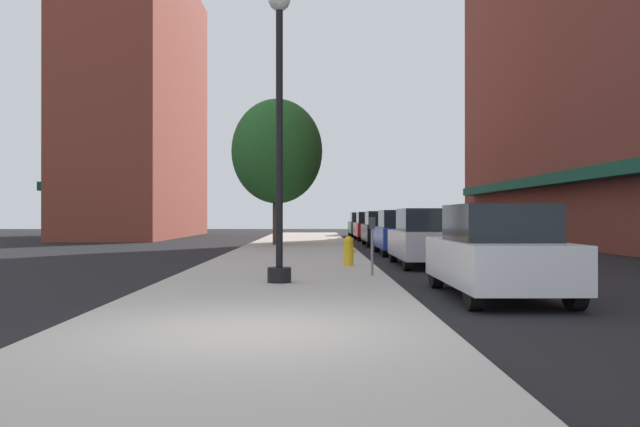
% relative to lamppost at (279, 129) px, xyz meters
% --- Properties ---
extents(ground_plane, '(90.00, 90.00, 0.00)m').
position_rel_lamppost_xyz_m(ground_plane, '(3.95, 12.46, -3.20)').
color(ground_plane, black).
extents(sidewalk_slab, '(4.80, 50.00, 0.12)m').
position_rel_lamppost_xyz_m(sidewalk_slab, '(-0.05, 13.46, -3.14)').
color(sidewalk_slab, '#B7B2A8').
rests_on(sidewalk_slab, ground).
extents(building_far_background, '(6.80, 18.00, 17.91)m').
position_rel_lamppost_xyz_m(building_far_background, '(-11.06, 31.46, 5.73)').
color(building_far_background, brown).
rests_on(building_far_background, ground).
extents(lamppost, '(0.48, 0.48, 5.90)m').
position_rel_lamppost_xyz_m(lamppost, '(0.00, 0.00, 0.00)').
color(lamppost, black).
rests_on(lamppost, sidewalk_slab).
extents(fire_hydrant, '(0.33, 0.26, 0.79)m').
position_rel_lamppost_xyz_m(fire_hydrant, '(1.62, 4.46, -2.68)').
color(fire_hydrant, gold).
rests_on(fire_hydrant, sidewalk_slab).
extents(parking_meter_near, '(0.14, 0.09, 1.31)m').
position_rel_lamppost_xyz_m(parking_meter_near, '(2.00, 1.53, -2.25)').
color(parking_meter_near, slate).
rests_on(parking_meter_near, sidewalk_slab).
extents(tree_near, '(4.18, 4.18, 6.70)m').
position_rel_lamppost_xyz_m(tree_near, '(-1.05, 17.24, 1.20)').
color(tree_near, '#422D1E').
rests_on(tree_near, sidewalk_slab).
extents(car_white, '(1.80, 4.30, 1.66)m').
position_rel_lamppost_xyz_m(car_white, '(3.95, -1.58, -2.39)').
color(car_white, black).
rests_on(car_white, ground).
extents(car_silver, '(1.80, 4.30, 1.66)m').
position_rel_lamppost_xyz_m(car_silver, '(3.95, 5.78, -2.39)').
color(car_silver, black).
rests_on(car_silver, ground).
extents(car_blue, '(1.80, 4.30, 1.66)m').
position_rel_lamppost_xyz_m(car_blue, '(3.95, 11.48, -2.39)').
color(car_blue, black).
rests_on(car_blue, ground).
extents(car_black, '(1.80, 4.30, 1.66)m').
position_rel_lamppost_xyz_m(car_black, '(3.95, 18.46, -2.39)').
color(car_black, black).
rests_on(car_black, ground).
extents(car_red, '(1.80, 4.30, 1.66)m').
position_rel_lamppost_xyz_m(car_red, '(3.95, 25.41, -2.39)').
color(car_red, black).
rests_on(car_red, ground).
extents(car_green, '(1.80, 4.30, 1.66)m').
position_rel_lamppost_xyz_m(car_green, '(3.95, 32.33, -2.39)').
color(car_green, black).
rests_on(car_green, ground).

